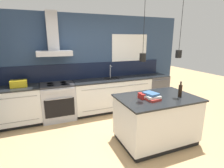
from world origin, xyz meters
TOP-DOWN VIEW (x-y plane):
  - ground_plane at (0.00, 0.00)m, footprint 16.00×16.00m
  - wall_back at (-0.05, 2.00)m, footprint 5.60×2.22m
  - counter_run_left at (-1.82, 1.69)m, footprint 1.11×0.64m
  - counter_run_sink at (0.59, 1.69)m, footprint 2.16×0.64m
  - oven_range at (-0.88, 1.69)m, footprint 0.79×0.66m
  - dishwasher at (1.98, 1.69)m, footprint 0.64×0.65m
  - kitchen_island at (0.78, -0.07)m, footprint 1.48×0.99m
  - bottle_on_island at (1.18, -0.20)m, footprint 0.07×0.07m
  - book_stack at (0.59, -0.14)m, footprint 0.28×0.34m
  - red_supply_box at (0.51, -0.04)m, footprint 0.20×0.16m
  - yellow_toolbox at (-1.70, 1.69)m, footprint 0.34×0.18m

SIDE VIEW (x-z plane):
  - ground_plane at x=0.00m, z-range 0.00..0.00m
  - oven_range at x=-0.88m, z-range 0.00..0.91m
  - dishwasher at x=1.98m, z-range 0.00..0.91m
  - kitchen_island at x=0.78m, z-range 0.00..0.91m
  - counter_run_left at x=-1.82m, z-range 0.01..0.92m
  - counter_run_sink at x=0.59m, z-range -0.17..1.10m
  - red_supply_box at x=0.51m, z-range 0.91..1.01m
  - book_stack at x=0.59m, z-range 0.91..1.03m
  - yellow_toolbox at x=-1.70m, z-range 0.90..1.09m
  - bottle_on_island at x=1.18m, z-range 0.88..1.18m
  - wall_back at x=-0.05m, z-range 0.05..2.65m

